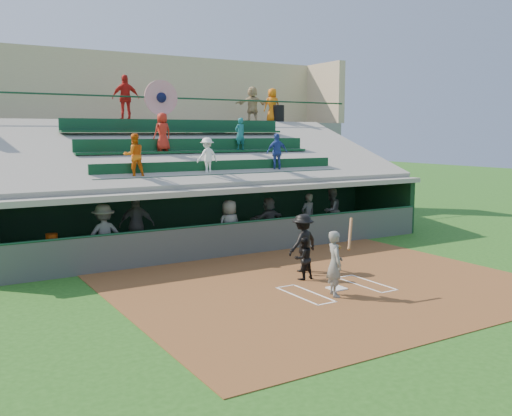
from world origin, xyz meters
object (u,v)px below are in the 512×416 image
catcher (303,258)px  water_cooler (52,239)px  home_plate (337,288)px  trash_bin (278,114)px  white_table (50,256)px  batter_at_plate (335,263)px

catcher → water_cooler: catcher is taller
home_plate → trash_bin: trash_bin is taller
catcher → trash_bin: (6.39, 10.96, 4.40)m
home_plate → white_table: 8.75m
batter_at_plate → catcher: 1.77m
home_plate → batter_at_plate: bearing=-134.2°
batter_at_plate → catcher: (0.27, 1.73, -0.24)m
water_cooler → trash_bin: (12.10, 5.87, 4.12)m
water_cooler → trash_bin: bearing=25.9°
water_cooler → trash_bin: 14.06m
catcher → white_table: size_ratio=1.54×
home_plate → batter_at_plate: size_ratio=0.22×
home_plate → trash_bin: 14.58m
water_cooler → trash_bin: size_ratio=0.42×
white_table → water_cooler: water_cooler is taller
catcher → water_cooler: 7.65m
home_plate → trash_bin: size_ratio=0.51×
catcher → home_plate: bearing=97.7°
batter_at_plate → catcher: size_ratio=1.64×
trash_bin → home_plate: bearing=-116.9°
trash_bin → catcher: bearing=-120.2°
batter_at_plate → white_table: (-5.49, 6.88, -0.48)m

